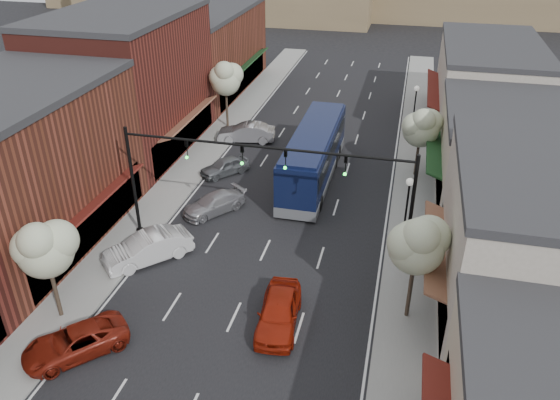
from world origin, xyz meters
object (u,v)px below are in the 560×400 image
Objects in this scene: signal_mast_right at (367,192)px; tree_right_far at (422,126)px; parked_car_a at (75,342)px; tree_left_far at (226,78)px; lamp_post_far at (415,102)px; coach_bus at (314,154)px; parked_car_d at (225,166)px; red_hatchback at (279,312)px; parked_car_b at (148,248)px; tree_left_near at (44,247)px; parked_car_e at (246,133)px; signal_mast_left at (169,170)px; lamp_post_near at (407,201)px; tree_right_near at (418,243)px; parked_car_c at (214,204)px.

signal_mast_right is 1.51× the size of tree_right_far.
tree_left_far is at bearing 137.42° from parked_car_a.
coach_bus is (-6.77, -10.26, -1.00)m from lamp_post_far.
parked_car_d is at bearing 141.05° from signal_mast_right.
red_hatchback is 0.93× the size of parked_car_b.
lamp_post_far is at bearing 60.22° from tree_left_near.
parked_car_e is at bearing 166.27° from tree_right_far.
red_hatchback is (10.53, 2.07, -3.42)m from tree_left_near.
coach_bus is at bearing 113.08° from parked_car_a.
red_hatchback is at bearing -37.14° from signal_mast_left.
lamp_post_near is 0.35× the size of coach_bus.
tree_right_far reaches higher than coach_bus.
tree_right_near reaches higher than parked_car_c.
lamp_post_far is (0.00, 17.50, 0.00)m from lamp_post_near.
parked_car_d is at bearing 153.96° from lamp_post_near.
parked_car_b is 17.91m from parked_car_e.
coach_bus is 21.05m from parked_car_a.
red_hatchback is (-6.07, -17.93, -3.19)m from tree_right_far.
parked_car_c is (-10.04, 3.53, -3.99)m from signal_mast_right.
lamp_post_far is 33.17m from parked_car_a.
tree_right_far is 1.16× the size of red_hatchback.
parked_car_c is (3.84, -14.42, -3.98)m from tree_left_far.
tree_left_far is at bearing 98.35° from signal_mast_left.
tree_left_far reaches higher than lamp_post_far.
tree_right_near is at bearing 6.46° from parked_car_c.
parked_car_b is 1.16× the size of parked_car_c.
lamp_post_near reaches higher than parked_car_a.
parked_car_b is at bearing -160.29° from lamp_post_near.
tree_right_far is at bearing 52.35° from parked_car_d.
coach_bus is 2.63× the size of parked_car_e.
parked_car_e is at bearing -45.71° from tree_left_far.
parked_car_d is at bearing 80.92° from tree_left_near.
tree_right_far reaches higher than parked_car_d.
parked_car_e is at bearing -161.24° from lamp_post_far.
signal_mast_left is 0.65× the size of coach_bus.
tree_right_near is 1.27× the size of red_hatchback.
coach_bus is 2.52× the size of parked_car_b.
signal_mast_right is 12.27m from tree_right_far.
signal_mast_left reaches higher than parked_car_d.
signal_mast_right reaches higher than lamp_post_near.
signal_mast_left reaches higher than tree_left_far.
parked_car_a is (2.05, -27.93, -3.96)m from tree_left_far.
signal_mast_left reaches higher than lamp_post_near.
coach_bus is at bearing 102.56° from parked_car_b.
parked_car_d is 0.78× the size of parked_car_e.
parked_car_b is at bearing -168.00° from signal_mast_right.
parked_car_c is 11.94m from parked_car_e.
lamp_post_near is at bearing 48.95° from signal_mast_right.
tree_left_far reaches higher than red_hatchback.
tree_right_near is at bearing -52.96° from tree_left_far.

